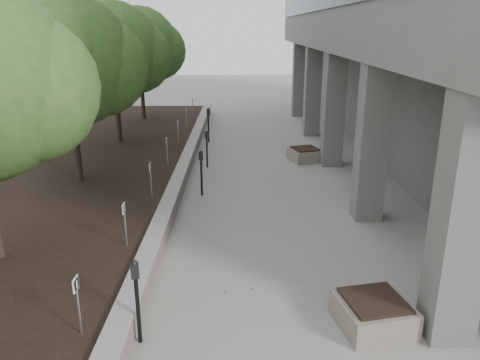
{
  "coord_description": "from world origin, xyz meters",
  "views": [
    {
      "loc": [
        0.04,
        -5.49,
        4.82
      ],
      "look_at": [
        0.06,
        6.06,
        1.02
      ],
      "focal_mm": 34.9,
      "sensor_mm": 36.0,
      "label": 1
    }
  ],
  "objects_px": {
    "parking_meter_3": "(201,173)",
    "planter_back": "(305,154)",
    "crabapple_tree_5": "(140,63)",
    "parking_meter_4": "(207,149)",
    "parking_meter_5": "(208,125)",
    "planter_front": "(373,313)",
    "parking_meter_2": "(137,302)",
    "crabapple_tree_4": "(114,73)",
    "crabapple_tree_3": "(70,89)"
  },
  "relations": [
    {
      "from": "crabapple_tree_5",
      "to": "parking_meter_2",
      "type": "height_order",
      "value": "crabapple_tree_5"
    },
    {
      "from": "parking_meter_2",
      "to": "parking_meter_3",
      "type": "relative_size",
      "value": 1.05
    },
    {
      "from": "crabapple_tree_5",
      "to": "planter_back",
      "type": "height_order",
      "value": "crabapple_tree_5"
    },
    {
      "from": "crabapple_tree_5",
      "to": "parking_meter_5",
      "type": "height_order",
      "value": "crabapple_tree_5"
    },
    {
      "from": "crabapple_tree_3",
      "to": "parking_meter_5",
      "type": "xyz_separation_m",
      "value": [
        3.5,
        6.57,
        -2.37
      ]
    },
    {
      "from": "crabapple_tree_5",
      "to": "parking_meter_4",
      "type": "height_order",
      "value": "crabapple_tree_5"
    },
    {
      "from": "parking_meter_4",
      "to": "planter_back",
      "type": "xyz_separation_m",
      "value": [
        3.64,
        0.9,
        -0.43
      ]
    },
    {
      "from": "crabapple_tree_3",
      "to": "parking_meter_3",
      "type": "distance_m",
      "value": 4.45
    },
    {
      "from": "parking_meter_3",
      "to": "planter_back",
      "type": "xyz_separation_m",
      "value": [
        3.61,
        3.84,
        -0.45
      ]
    },
    {
      "from": "planter_back",
      "to": "parking_meter_3",
      "type": "bearing_deg",
      "value": -133.27
    },
    {
      "from": "parking_meter_2",
      "to": "parking_meter_3",
      "type": "height_order",
      "value": "parking_meter_2"
    },
    {
      "from": "parking_meter_2",
      "to": "crabapple_tree_3",
      "type": "bearing_deg",
      "value": 104.56
    },
    {
      "from": "parking_meter_4",
      "to": "parking_meter_5",
      "type": "height_order",
      "value": "parking_meter_5"
    },
    {
      "from": "planter_front",
      "to": "crabapple_tree_3",
      "type": "bearing_deg",
      "value": 136.34
    },
    {
      "from": "parking_meter_3",
      "to": "planter_front",
      "type": "relative_size",
      "value": 1.24
    },
    {
      "from": "crabapple_tree_3",
      "to": "crabapple_tree_4",
      "type": "relative_size",
      "value": 1.0
    },
    {
      "from": "crabapple_tree_4",
      "to": "parking_meter_3",
      "type": "distance_m",
      "value": 6.92
    },
    {
      "from": "planter_front",
      "to": "planter_back",
      "type": "relative_size",
      "value": 1.07
    },
    {
      "from": "crabapple_tree_3",
      "to": "crabapple_tree_5",
      "type": "height_order",
      "value": "same"
    },
    {
      "from": "crabapple_tree_5",
      "to": "parking_meter_3",
      "type": "height_order",
      "value": "crabapple_tree_5"
    },
    {
      "from": "parking_meter_4",
      "to": "parking_meter_5",
      "type": "relative_size",
      "value": 0.9
    },
    {
      "from": "crabapple_tree_4",
      "to": "parking_meter_5",
      "type": "xyz_separation_m",
      "value": [
        3.5,
        1.57,
        -2.37
      ]
    },
    {
      "from": "parking_meter_2",
      "to": "parking_meter_5",
      "type": "height_order",
      "value": "parking_meter_5"
    },
    {
      "from": "crabapple_tree_5",
      "to": "parking_meter_4",
      "type": "relative_size",
      "value": 4.03
    },
    {
      "from": "parking_meter_3",
      "to": "parking_meter_5",
      "type": "distance_m",
      "value": 6.88
    },
    {
      "from": "crabapple_tree_5",
      "to": "parking_meter_5",
      "type": "bearing_deg",
      "value": -44.4
    },
    {
      "from": "parking_meter_5",
      "to": "planter_back",
      "type": "height_order",
      "value": "parking_meter_5"
    },
    {
      "from": "crabapple_tree_5",
      "to": "planter_back",
      "type": "distance_m",
      "value": 10.19
    },
    {
      "from": "crabapple_tree_3",
      "to": "parking_meter_4",
      "type": "distance_m",
      "value": 5.15
    },
    {
      "from": "crabapple_tree_3",
      "to": "crabapple_tree_5",
      "type": "xyz_separation_m",
      "value": [
        0.0,
        10.0,
        0.0
      ]
    },
    {
      "from": "parking_meter_3",
      "to": "planter_back",
      "type": "bearing_deg",
      "value": 63.12
    },
    {
      "from": "parking_meter_2",
      "to": "parking_meter_4",
      "type": "distance_m",
      "value": 9.82
    },
    {
      "from": "crabapple_tree_3",
      "to": "parking_meter_5",
      "type": "distance_m",
      "value": 7.81
    },
    {
      "from": "crabapple_tree_3",
      "to": "parking_meter_3",
      "type": "xyz_separation_m",
      "value": [
        3.72,
        -0.3,
        -2.42
      ]
    },
    {
      "from": "parking_meter_2",
      "to": "parking_meter_5",
      "type": "bearing_deg",
      "value": 79.14
    },
    {
      "from": "crabapple_tree_5",
      "to": "parking_meter_5",
      "type": "xyz_separation_m",
      "value": [
        3.5,
        -3.43,
        -2.37
      ]
    },
    {
      "from": "parking_meter_5",
      "to": "crabapple_tree_4",
      "type": "bearing_deg",
      "value": -166.99
    },
    {
      "from": "crabapple_tree_4",
      "to": "parking_meter_5",
      "type": "bearing_deg",
      "value": 24.14
    },
    {
      "from": "crabapple_tree_4",
      "to": "planter_back",
      "type": "height_order",
      "value": "crabapple_tree_4"
    },
    {
      "from": "parking_meter_4",
      "to": "planter_front",
      "type": "bearing_deg",
      "value": -61.03
    },
    {
      "from": "parking_meter_5",
      "to": "planter_front",
      "type": "bearing_deg",
      "value": -86.07
    },
    {
      "from": "crabapple_tree_3",
      "to": "parking_meter_4",
      "type": "height_order",
      "value": "crabapple_tree_3"
    },
    {
      "from": "parking_meter_4",
      "to": "planter_back",
      "type": "distance_m",
      "value": 3.78
    },
    {
      "from": "planter_front",
      "to": "planter_back",
      "type": "height_order",
      "value": "planter_front"
    },
    {
      "from": "planter_front",
      "to": "planter_back",
      "type": "bearing_deg",
      "value": 88.64
    },
    {
      "from": "parking_meter_5",
      "to": "parking_meter_2",
      "type": "bearing_deg",
      "value": -102.19
    },
    {
      "from": "parking_meter_2",
      "to": "planter_back",
      "type": "height_order",
      "value": "parking_meter_2"
    },
    {
      "from": "parking_meter_2",
      "to": "crabapple_tree_4",
      "type": "bearing_deg",
      "value": 95.14
    },
    {
      "from": "parking_meter_3",
      "to": "parking_meter_4",
      "type": "bearing_deg",
      "value": 106.97
    },
    {
      "from": "parking_meter_2",
      "to": "parking_meter_5",
      "type": "xyz_separation_m",
      "value": [
        0.25,
        13.74,
        0.02
      ]
    }
  ]
}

